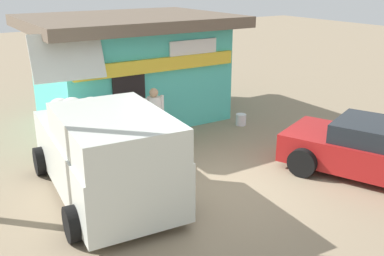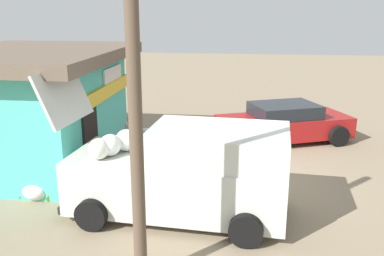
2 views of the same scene
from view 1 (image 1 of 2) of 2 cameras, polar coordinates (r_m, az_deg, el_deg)
name	(u,v)px [view 1 (image 1 of 2)]	position (r m, az deg, el deg)	size (l,w,h in m)	color
ground_plane	(226,186)	(9.42, 4.35, -7.49)	(60.00, 60.00, 0.00)	gray
storefront_bar	(130,66)	(13.61, -8.01, 7.95)	(5.88, 4.59, 3.09)	#4CC6B7
delivery_van	(104,151)	(8.85, -11.22, -2.93)	(2.49, 4.92, 2.94)	silver
parked_sedan	(382,152)	(10.40, 23.25, -2.87)	(3.25, 4.49, 1.22)	maroon
vendor_standing	(154,115)	(11.00, -4.87, 1.70)	(0.57, 0.37, 1.61)	navy
customer_bending	(100,126)	(10.36, -11.71, 0.25)	(0.69, 0.58, 1.55)	#726047
unloaded_banana_pile	(68,135)	(12.25, -15.64, -0.83)	(0.71, 0.82, 0.40)	silver
paint_bucket	(241,120)	(13.14, 6.33, 1.09)	(0.30, 0.30, 0.33)	silver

